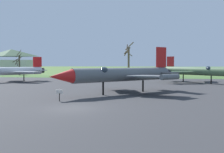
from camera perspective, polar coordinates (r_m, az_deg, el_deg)
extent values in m
plane|color=#4C6B33|center=(21.68, -8.64, -6.98)|extent=(600.00, 600.00, 0.00)
cube|color=#333335|center=(37.56, -1.19, -2.75)|extent=(101.46, 54.80, 0.05)
cube|color=#3E5F2C|center=(70.62, 3.41, -0.13)|extent=(161.46, 12.00, 0.06)
cylinder|color=#4C6B47|center=(51.79, 17.90, 1.15)|extent=(11.06, 10.71, 1.59)
cylinder|color=black|center=(56.20, 11.83, 1.35)|extent=(1.40, 1.41, 1.12)
ellipsoid|color=#19232D|center=(50.45, 20.17, 1.57)|extent=(1.05, 1.98, 0.99)
cube|color=#4C6B47|center=(49.86, 14.28, 1.00)|extent=(5.66, 3.25, 0.15)
cube|color=#4C6B47|center=(55.46, 18.71, 1.12)|extent=(3.06, 5.61, 0.15)
cylinder|color=#4C6B47|center=(48.41, 11.46, 0.98)|extent=(2.25, 2.19, 0.59)
cylinder|color=#4C6B47|center=(58.20, 19.39, 1.18)|extent=(2.25, 2.19, 0.59)
cube|color=#B21E1E|center=(55.58, 12.57, 3.21)|extent=(1.38, 1.34, 2.05)
cube|color=#4C6B47|center=(54.38, 11.67, 1.43)|extent=(2.68, 2.70, 0.15)
cube|color=#4C6B47|center=(56.65, 13.62, 1.46)|extent=(2.68, 2.70, 0.15)
cylinder|color=black|center=(50.20, 20.73, -0.70)|extent=(0.21, 0.21, 1.49)
cylinder|color=black|center=(53.63, 15.21, -0.40)|extent=(0.21, 0.21, 1.49)
cylinder|color=silver|center=(55.17, -21.35, 1.10)|extent=(9.26, 11.55, 1.54)
cylinder|color=black|center=(58.24, -15.03, 1.28)|extent=(1.37, 1.32, 1.08)
cube|color=silver|center=(58.68, -20.82, 1.09)|extent=(4.04, 5.13, 0.14)
cube|color=silver|center=(53.21, -18.23, 0.98)|extent=(4.56, 2.95, 0.14)
cube|color=red|center=(57.75, -15.90, 3.07)|extent=(1.31, 1.65, 2.12)
cube|color=silver|center=(59.07, -16.62, 1.39)|extent=(2.78, 2.59, 0.14)
cube|color=silver|center=(56.42, -15.19, 1.35)|extent=(2.78, 2.59, 0.14)
cylinder|color=black|center=(56.44, -18.59, -0.32)|extent=(0.20, 0.20, 1.43)
cylinder|color=#565B60|center=(32.00, 2.67, 0.45)|extent=(11.20, 11.23, 1.64)
cone|color=red|center=(27.48, -11.07, 0.00)|extent=(2.91, 2.92, 1.51)
cylinder|color=black|center=(37.15, 11.61, 0.72)|extent=(1.45, 1.45, 1.15)
ellipsoid|color=#19232D|center=(30.19, -1.73, 1.16)|extent=(1.05, 1.97, 0.99)
cube|color=#565B60|center=(35.25, 0.87, 0.47)|extent=(4.12, 5.39, 0.15)
cube|color=#565B60|center=(30.41, 8.22, 0.06)|extent=(5.38, 4.10, 0.15)
cylinder|color=#565B60|center=(37.55, -0.54, 0.62)|extent=(2.29, 2.29, 0.61)
cylinder|color=#565B60|center=(29.26, 12.42, -0.08)|extent=(2.29, 2.29, 0.61)
cube|color=red|center=(36.43, 10.63, 4.14)|extent=(1.41, 1.41, 2.74)
cube|color=#565B60|center=(37.36, 8.81, 0.95)|extent=(2.70, 2.70, 0.15)
cube|color=#565B60|center=(35.35, 12.20, 0.81)|extent=(2.70, 2.70, 0.15)
cylinder|color=black|center=(30.24, -1.94, -2.71)|extent=(0.22, 0.22, 1.53)
cylinder|color=black|center=(34.16, 6.74, -2.08)|extent=(0.22, 0.22, 1.53)
cylinder|color=black|center=(25.84, -11.35, -4.54)|extent=(0.08, 0.08, 0.79)
cube|color=white|center=(25.77, -11.36, -3.28)|extent=(0.64, 0.23, 0.41)
cylinder|color=#42382D|center=(86.45, -19.47, 2.32)|extent=(0.44, 0.44, 6.30)
cylinder|color=#42382D|center=(87.75, -19.92, 3.47)|extent=(1.92, 2.61, 1.90)
cylinder|color=#42382D|center=(86.24, -19.95, 2.86)|extent=(1.32, 1.34, 2.11)
cylinder|color=#42382D|center=(87.31, -19.65, 4.72)|extent=(1.45, 1.38, 2.44)
cylinder|color=#42382D|center=(86.91, -19.38, 4.29)|extent=(1.07, 0.24, 1.53)
cylinder|color=#42382D|center=(87.27, -19.75, 3.22)|extent=(1.34, 1.76, 2.35)
cylinder|color=brown|center=(77.16, 3.63, 3.23)|extent=(0.58, 0.58, 8.44)
cylinder|color=brown|center=(77.37, 3.30, 6.39)|extent=(0.35, 1.20, 1.66)
cylinder|color=brown|center=(78.07, 3.30, 5.59)|extent=(1.91, 1.43, 1.97)
cylinder|color=brown|center=(78.09, 3.32, 5.45)|extent=(1.95, 1.35, 2.66)
cylinder|color=brown|center=(76.25, 3.70, 4.96)|extent=(2.05, 0.54, 1.56)
cylinder|color=brown|center=(78.51, 3.82, 6.63)|extent=(2.62, 0.57, 2.47)
cube|color=beige|center=(121.80, -20.98, 2.14)|extent=(17.23, 8.32, 5.20)
pyramid|color=#38563D|center=(121.88, -21.03, 4.82)|extent=(18.09, 8.74, 3.09)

